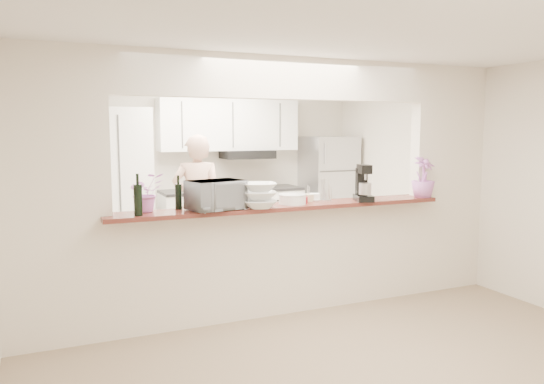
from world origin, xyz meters
TOP-DOWN VIEW (x-y plane):
  - floor at (0.00, 0.00)m, footprint 6.00×6.00m
  - tile_overlay at (0.00, 1.55)m, footprint 5.00×2.90m
  - partition at (0.00, 0.00)m, footprint 5.00×0.15m
  - bar_counter at (0.00, -0.00)m, footprint 3.40×0.38m
  - kitchen_cabinets at (-0.19, 2.72)m, footprint 3.15×0.62m
  - refrigerator at (2.05, 2.65)m, footprint 0.75×0.70m
  - flower_left at (-1.30, 0.05)m, footprint 0.38×0.35m
  - wine_bottle_a at (-1.40, -0.15)m, footprint 0.07×0.07m
  - wine_bottle_b at (-1.00, 0.07)m, footprint 0.06×0.06m
  - toaster_oven at (-0.70, -0.10)m, footprint 0.55×0.44m
  - serving_bowls at (-0.30, -0.17)m, footprint 0.38×0.38m
  - plate_stack_a at (-0.25, -0.02)m, footprint 0.26×0.26m
  - plate_stack_b at (0.10, -0.04)m, footprint 0.27×0.27m
  - red_bowl at (0.20, -0.03)m, footprint 0.14×0.14m
  - tan_bowl at (0.32, 0.08)m, footprint 0.15×0.15m
  - utensil_caddy at (0.45, 0.05)m, footprint 0.28×0.22m
  - stand_mixer at (0.85, -0.14)m, footprint 0.23×0.29m
  - flower_right at (1.60, -0.15)m, footprint 0.28×0.28m
  - person at (-0.33, 1.82)m, footprint 0.74×0.60m

SIDE VIEW (x-z plane):
  - floor at x=0.00m, z-range 0.00..0.00m
  - tile_overlay at x=0.00m, z-range 0.00..0.01m
  - bar_counter at x=0.00m, z-range 0.03..1.12m
  - refrigerator at x=2.05m, z-range 0.00..1.70m
  - person at x=-0.33m, z-range 0.00..1.74m
  - kitchen_cabinets at x=-0.19m, z-range -0.15..2.10m
  - red_bowl at x=0.20m, z-range 1.09..1.15m
  - tan_bowl at x=0.32m, z-range 1.09..1.16m
  - plate_stack_b at x=0.10m, z-range 1.09..1.19m
  - plate_stack_a at x=-0.25m, z-range 1.09..1.21m
  - utensil_caddy at x=0.45m, z-range 1.07..1.30m
  - serving_bowls at x=-0.30m, z-range 1.09..1.32m
  - wine_bottle_b at x=-1.00m, z-range 1.06..1.37m
  - toaster_oven at x=-0.70m, z-range 1.09..1.36m
  - wine_bottle_a at x=-1.40m, z-range 1.05..1.41m
  - stand_mixer at x=0.85m, z-range 1.07..1.44m
  - flower_left at x=-1.30m, z-range 1.09..1.43m
  - flower_right at x=1.60m, z-range 1.09..1.53m
  - partition at x=0.00m, z-range 0.23..2.73m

